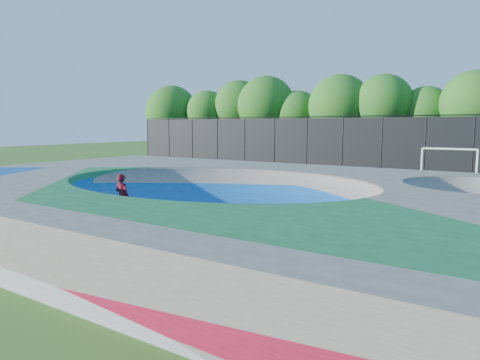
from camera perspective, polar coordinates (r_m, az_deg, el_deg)
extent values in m
plane|color=#35621B|center=(14.51, -3.46, -5.81)|extent=(120.00, 120.00, 0.00)
cube|color=gray|center=(14.36, -3.49, -2.90)|extent=(22.00, 14.00, 1.50)
imported|color=#B50E1E|center=(15.40, -15.41, -2.22)|extent=(0.61, 0.41, 1.63)
cube|color=black|center=(15.55, -15.31, -5.09)|extent=(0.80, 0.29, 0.05)
cylinder|color=white|center=(27.89, 23.07, 1.92)|extent=(0.12, 0.12, 1.94)
cylinder|color=white|center=(27.55, 29.04, 1.53)|extent=(0.12, 0.12, 1.94)
cylinder|color=white|center=(27.62, 26.15, 3.74)|extent=(2.91, 0.12, 0.12)
cylinder|color=black|center=(45.82, -12.22, 5.48)|extent=(0.09, 0.09, 4.00)
cylinder|color=black|center=(43.75, -9.43, 5.47)|extent=(0.09, 0.09, 4.00)
cylinder|color=black|center=(41.79, -6.37, 5.45)|extent=(0.09, 0.09, 4.00)
cylinder|color=black|center=(39.97, -3.02, 5.40)|extent=(0.09, 0.09, 4.00)
cylinder|color=black|center=(38.29, 0.64, 5.33)|extent=(0.09, 0.09, 4.00)
cylinder|color=black|center=(36.78, 4.62, 5.23)|extent=(0.09, 0.09, 4.00)
cylinder|color=black|center=(35.46, 8.91, 5.09)|extent=(0.09, 0.09, 4.00)
cylinder|color=black|center=(34.35, 13.50, 4.92)|extent=(0.09, 0.09, 4.00)
cylinder|color=black|center=(33.48, 18.36, 4.69)|extent=(0.09, 0.09, 4.00)
cylinder|color=black|center=(32.86, 23.44, 4.42)|extent=(0.09, 0.09, 4.00)
cylinder|color=black|center=(32.50, 28.67, 4.11)|extent=(0.09, 0.09, 4.00)
cube|color=black|center=(33.48, 18.36, 4.69)|extent=(48.00, 0.03, 3.80)
cylinder|color=black|center=(33.46, 18.50, 8.11)|extent=(48.00, 0.08, 0.08)
cylinder|color=#473623|center=(49.39, -9.00, 4.91)|extent=(0.44, 0.44, 2.69)
sphere|color=#24631A|center=(49.37, -9.08, 9.00)|extent=(5.81, 5.81, 5.81)
cylinder|color=#473623|center=(47.21, -4.35, 5.10)|extent=(0.44, 0.44, 3.05)
sphere|color=#24631A|center=(47.20, -4.39, 9.04)|extent=(4.60, 4.60, 4.60)
cylinder|color=#473623|center=(45.76, -0.14, 5.34)|extent=(0.44, 0.44, 3.51)
sphere|color=#24631A|center=(45.78, -0.14, 9.96)|extent=(5.18, 5.18, 5.18)
cylinder|color=#473623|center=(43.33, 3.48, 4.97)|extent=(0.44, 0.44, 3.14)
sphere|color=#24631A|center=(43.34, 3.51, 9.91)|extent=(5.77, 5.77, 5.77)
cylinder|color=#473623|center=(42.37, 7.56, 4.55)|extent=(0.44, 0.44, 2.66)
sphere|color=#24631A|center=(42.34, 7.63, 8.67)|extent=(4.57, 4.57, 4.57)
cylinder|color=#473623|center=(39.14, 13.03, 4.40)|extent=(0.44, 0.44, 2.92)
sphere|color=#24631A|center=(39.13, 13.18, 9.57)|extent=(5.53, 5.53, 5.53)
cylinder|color=#473623|center=(38.26, 18.37, 4.42)|extent=(0.44, 0.44, 3.27)
sphere|color=#24631A|center=(38.27, 18.58, 9.61)|extent=(4.91, 4.91, 4.91)
cylinder|color=#473623|center=(38.61, 23.28, 4.01)|extent=(0.44, 0.44, 2.99)
sphere|color=#24631A|center=(38.59, 23.51, 8.46)|extent=(4.02, 4.02, 4.02)
cylinder|color=#473623|center=(37.10, 28.48, 3.69)|extent=(0.44, 0.44, 3.08)
sphere|color=#24631A|center=(37.10, 28.80, 8.93)|extent=(4.96, 4.96, 4.96)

